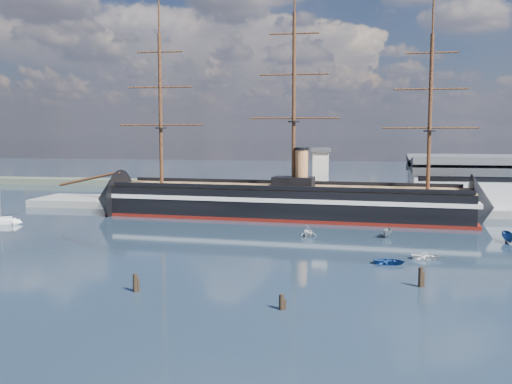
# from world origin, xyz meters

# --- Properties ---
(ground) EXTENTS (600.00, 600.00, 0.00)m
(ground) POSITION_xyz_m (0.00, 40.00, 0.00)
(ground) COLOR #172331
(ground) RESTS_ON ground
(quay) EXTENTS (180.00, 18.00, 2.00)m
(quay) POSITION_xyz_m (10.00, 76.00, 0.00)
(quay) COLOR slate
(quay) RESTS_ON ground
(quay_tower) EXTENTS (5.00, 5.00, 15.00)m
(quay_tower) POSITION_xyz_m (3.00, 73.00, 9.75)
(quay_tower) COLOR silver
(quay_tower) RESTS_ON ground
(warship) EXTENTS (113.40, 22.32, 53.94)m
(warship) POSITION_xyz_m (-6.56, 60.00, 4.04)
(warship) COLOR black
(warship) RESTS_ON ground
(sailboat) EXTENTS (7.49, 3.48, 11.55)m
(sailboat) POSITION_xyz_m (-68.23, 39.06, 0.74)
(sailboat) COLOR white
(sailboat) RESTS_ON ground
(motorboat_b) EXTENTS (1.31, 3.14, 1.45)m
(motorboat_b) POSITION_xyz_m (18.09, 13.27, 0.00)
(motorboat_b) COLOR navy
(motorboat_b) RESTS_ON ground
(motorboat_c) EXTENTS (5.44, 3.00, 2.06)m
(motorboat_c) POSITION_xyz_m (18.86, 37.70, 0.00)
(motorboat_c) COLOR slate
(motorboat_c) RESTS_ON ground
(motorboat_d) EXTENTS (6.78, 4.91, 2.28)m
(motorboat_d) POSITION_xyz_m (2.99, 35.80, 0.00)
(motorboat_d) COLOR silver
(motorboat_d) RESTS_ON ground
(motorboat_e) EXTENTS (1.33, 3.17, 1.47)m
(motorboat_e) POSITION_xyz_m (24.51, 18.14, 0.00)
(motorboat_e) COLOR silver
(motorboat_e) RESTS_ON ground
(motorboat_f) EXTENTS (6.48, 2.38, 2.59)m
(motorboat_f) POSITION_xyz_m (41.72, 35.82, 0.00)
(motorboat_f) COLOR navy
(motorboat_f) RESTS_ON ground
(piling_near_left) EXTENTS (0.64, 0.64, 3.11)m
(piling_near_left) POSITION_xyz_m (-16.17, -8.99, 0.00)
(piling_near_left) COLOR black
(piling_near_left) RESTS_ON ground
(piling_near_mid) EXTENTS (0.64, 0.64, 2.58)m
(piling_near_mid) POSITION_xyz_m (4.12, -13.23, 0.00)
(piling_near_mid) COLOR black
(piling_near_mid) RESTS_ON ground
(piling_near_right) EXTENTS (0.64, 0.64, 3.45)m
(piling_near_right) POSITION_xyz_m (21.62, 0.19, 0.00)
(piling_near_right) COLOR black
(piling_near_right) RESTS_ON ground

